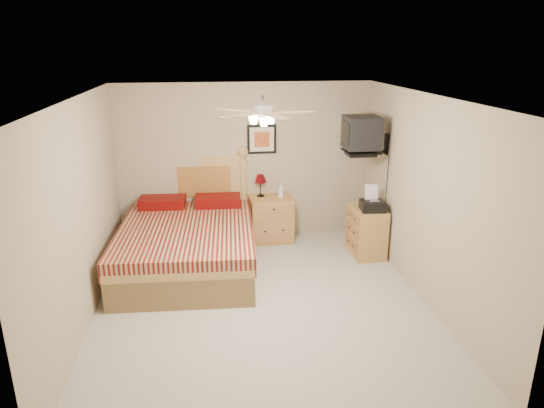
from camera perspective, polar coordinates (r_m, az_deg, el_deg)
The scene contains 17 objects.
floor at distance 6.12m, azimuth -1.20°, elevation -11.53°, with size 4.50×4.50×0.00m, color #ABA59A.
ceiling at distance 5.34m, azimuth -1.39°, elevation 12.45°, with size 4.00×4.50×0.04m, color white.
wall_back at distance 7.76m, azimuth -3.20°, elevation 4.91°, with size 4.00×0.04×2.50m, color tan.
wall_front at distance 3.57m, azimuth 2.94°, elevation -11.93°, with size 4.00×0.04×2.50m, color tan.
wall_left at distance 5.75m, azimuth -21.53°, elevation -1.21°, with size 0.04×4.50×2.50m, color tan.
wall_right at distance 6.15m, azimuth 17.58°, elevation 0.45°, with size 0.04×4.50×2.50m, color tan.
bed at distance 6.80m, azimuth -10.13°, elevation -1.59°, with size 1.80×2.36×1.53m, color tan, non-canonical shape.
nightstand at distance 7.82m, azimuth -0.15°, elevation -1.75°, with size 0.67×0.50×0.72m, color #BB7439.
table_lamp at distance 7.73m, azimuth -1.36°, elevation 2.21°, with size 0.19×0.19×0.36m, color #570609, non-canonical shape.
lotion_bottle at distance 7.68m, azimuth 1.05°, elevation 1.60°, with size 0.09×0.09×0.23m, color white.
framed_picture at distance 7.69m, azimuth -1.21°, elevation 7.63°, with size 0.46×0.04×0.46m, color black.
dresser at distance 7.41m, azimuth 11.07°, elevation -3.17°, with size 0.44×0.63×0.75m, color #9F7440.
fax_machine at distance 7.13m, azimuth 11.78°, elevation 0.64°, with size 0.34×0.36×0.36m, color black, non-canonical shape.
magazine_lower at distance 7.50m, azimuth 10.61°, elevation 0.26°, with size 0.19×0.25×0.02m, color beige.
magazine_upper at distance 7.52m, azimuth 10.69°, elevation 0.47°, with size 0.21×0.28×0.02m, color gray.
wall_tv at distance 7.12m, azimuth 11.66°, elevation 7.96°, with size 0.56×0.46×0.58m, color black, non-canonical shape.
ceiling_fan at distance 5.15m, azimuth -1.12°, elevation 10.68°, with size 1.14×1.14×0.28m, color silver, non-canonical shape.
Camera 1 is at (-0.59, -5.27, 3.04)m, focal length 32.00 mm.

